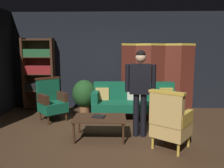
% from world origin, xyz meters
% --- Properties ---
extents(ground_plane, '(10.00, 10.00, 0.00)m').
position_xyz_m(ground_plane, '(0.00, 0.00, 0.00)').
color(ground_plane, '#3D2819').
extents(back_wall, '(7.20, 0.10, 2.80)m').
position_xyz_m(back_wall, '(0.00, 2.45, 1.40)').
color(back_wall, black).
rests_on(back_wall, ground_plane).
extents(folding_screen, '(2.13, 0.27, 1.90)m').
position_xyz_m(folding_screen, '(1.28, 2.28, 0.99)').
color(folding_screen, '#5B2319').
rests_on(folding_screen, ground_plane).
extents(bookshelf, '(0.90, 0.32, 2.05)m').
position_xyz_m(bookshelf, '(-2.15, 2.19, 1.08)').
color(bookshelf, '#382114').
rests_on(bookshelf, ground_plane).
extents(velvet_couch, '(2.12, 0.78, 0.88)m').
position_xyz_m(velvet_couch, '(0.55, 1.45, 0.45)').
color(velvet_couch, '#382114').
rests_on(velvet_couch, ground_plane).
extents(coffee_table, '(1.00, 0.64, 0.42)m').
position_xyz_m(coffee_table, '(-0.21, -0.01, 0.37)').
color(coffee_table, '#382114').
rests_on(coffee_table, ground_plane).
extents(armchair_gilt_accent, '(0.81, 0.81, 1.04)m').
position_xyz_m(armchair_gilt_accent, '(1.02, -0.45, 0.49)').
color(armchair_gilt_accent, gold).
rests_on(armchair_gilt_accent, ground_plane).
extents(armchair_wing_left, '(0.82, 0.82, 1.04)m').
position_xyz_m(armchair_wing_left, '(-1.49, 1.12, 0.49)').
color(armchair_wing_left, '#382114').
rests_on(armchair_wing_left, ground_plane).
extents(standing_figure, '(0.59, 0.26, 1.70)m').
position_xyz_m(standing_figure, '(0.57, 0.13, 1.03)').
color(standing_figure, black).
rests_on(standing_figure, ground_plane).
extents(potted_plant, '(0.63, 0.63, 0.93)m').
position_xyz_m(potted_plant, '(-0.76, 1.64, 0.54)').
color(potted_plant, brown).
rests_on(potted_plant, ground_plane).
extents(book_black_cloth, '(0.26, 0.22, 0.03)m').
position_xyz_m(book_black_cloth, '(-0.23, -0.00, 0.43)').
color(book_black_cloth, black).
rests_on(book_black_cloth, coffee_table).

